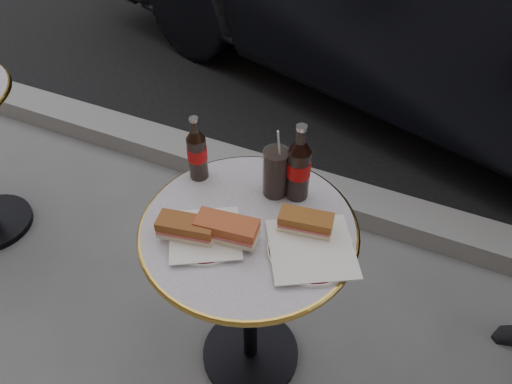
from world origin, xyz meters
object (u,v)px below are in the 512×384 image
at_px(bistro_table, 250,300).
at_px(cola_bottle_left, 197,148).
at_px(plate_left, 205,236).
at_px(cola_glass, 276,172).
at_px(cola_bottle_right, 299,162).
at_px(plate_right, 311,250).

relative_size(bistro_table, cola_bottle_left, 3.36).
distance_m(bistro_table, plate_left, 0.39).
height_order(bistro_table, cola_glass, cola_glass).
bearing_deg(plate_left, cola_bottle_left, 122.80).
xyz_separation_m(bistro_table, cola_bottle_left, (-0.23, 0.13, 0.48)).
distance_m(bistro_table, cola_glass, 0.47).
relative_size(bistro_table, cola_bottle_right, 2.90).
height_order(plate_left, plate_right, plate_right).
height_order(bistro_table, plate_left, plate_left).
relative_size(plate_left, cola_bottle_left, 0.93).
height_order(cola_bottle_right, cola_glass, cola_bottle_right).
relative_size(cola_bottle_left, cola_glass, 1.38).
height_order(cola_bottle_left, cola_bottle_right, cola_bottle_right).
relative_size(bistro_table, plate_left, 3.62).
distance_m(bistro_table, cola_bottle_right, 0.53).
xyz_separation_m(plate_left, cola_bottle_left, (-0.14, 0.22, 0.10)).
distance_m(plate_right, cola_bottle_right, 0.25).
relative_size(plate_left, plate_right, 0.86).
height_order(plate_left, cola_bottle_right, cola_bottle_right).
bearing_deg(cola_bottle_left, plate_left, -57.20).
bearing_deg(cola_bottle_left, cola_glass, 6.88).
relative_size(plate_right, cola_glass, 1.48).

